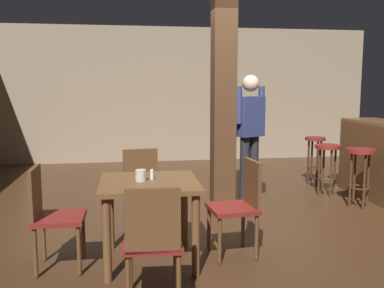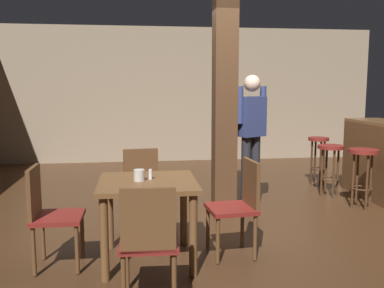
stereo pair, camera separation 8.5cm
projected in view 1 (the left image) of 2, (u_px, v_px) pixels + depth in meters
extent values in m
plane|color=#422816|center=(236.00, 227.00, 4.82)|extent=(10.80, 10.80, 0.00)
cube|color=gray|center=(184.00, 95.00, 9.05)|extent=(8.00, 0.10, 2.80)
cube|color=#4C301C|center=(223.00, 101.00, 5.34)|extent=(0.28, 0.28, 2.80)
cube|color=brown|center=(149.00, 183.00, 3.79)|extent=(0.86, 0.86, 0.04)
cylinder|color=brown|center=(184.00, 211.00, 4.24)|extent=(0.07, 0.07, 0.71)
cylinder|color=brown|center=(110.00, 214.00, 4.14)|extent=(0.07, 0.07, 0.71)
cylinder|color=brown|center=(196.00, 235.00, 3.54)|extent=(0.07, 0.07, 0.71)
cylinder|color=brown|center=(107.00, 240.00, 3.43)|extent=(0.07, 0.07, 0.71)
cube|color=maroon|center=(144.00, 193.00, 4.53)|extent=(0.47, 0.47, 0.04)
cube|color=brown|center=(141.00, 169.00, 4.68)|extent=(0.38, 0.08, 0.45)
cylinder|color=brown|center=(164.00, 217.00, 4.44)|extent=(0.04, 0.04, 0.43)
cylinder|color=brown|center=(130.00, 220.00, 4.35)|extent=(0.04, 0.04, 0.43)
cylinder|color=brown|center=(157.00, 208.00, 4.77)|extent=(0.04, 0.04, 0.43)
cylinder|color=brown|center=(126.00, 211.00, 4.68)|extent=(0.04, 0.04, 0.43)
cube|color=maroon|center=(59.00, 218.00, 3.68)|extent=(0.42, 0.42, 0.04)
cube|color=brown|center=(35.00, 194.00, 3.62)|extent=(0.04, 0.38, 0.45)
cylinder|color=brown|center=(83.00, 235.00, 3.91)|extent=(0.04, 0.04, 0.43)
cylinder|color=brown|center=(79.00, 250.00, 3.56)|extent=(0.04, 0.04, 0.43)
cylinder|color=brown|center=(44.00, 237.00, 3.86)|extent=(0.04, 0.04, 0.43)
cylinder|color=brown|center=(35.00, 252.00, 3.51)|extent=(0.04, 0.04, 0.43)
cube|color=maroon|center=(153.00, 243.00, 3.10)|extent=(0.44, 0.44, 0.04)
cube|color=brown|center=(153.00, 221.00, 2.88)|extent=(0.38, 0.05, 0.45)
cylinder|color=brown|center=(130.00, 263.00, 3.29)|extent=(0.04, 0.04, 0.43)
cylinder|color=brown|center=(175.00, 261.00, 3.32)|extent=(0.04, 0.04, 0.43)
cylinder|color=brown|center=(128.00, 284.00, 2.94)|extent=(0.04, 0.04, 0.43)
cylinder|color=brown|center=(179.00, 282.00, 2.98)|extent=(0.04, 0.04, 0.43)
cube|color=maroon|center=(232.00, 209.00, 3.97)|extent=(0.46, 0.46, 0.04)
cube|color=brown|center=(252.00, 184.00, 3.98)|extent=(0.07, 0.38, 0.45)
cylinder|color=brown|center=(220.00, 240.00, 3.79)|extent=(0.04, 0.04, 0.43)
cylinder|color=brown|center=(209.00, 227.00, 4.13)|extent=(0.04, 0.04, 0.43)
cylinder|color=brown|center=(257.00, 237.00, 3.87)|extent=(0.04, 0.04, 0.43)
cylinder|color=brown|center=(243.00, 225.00, 4.21)|extent=(0.04, 0.04, 0.43)
cylinder|color=beige|center=(141.00, 175.00, 3.77)|extent=(0.10, 0.10, 0.10)
cylinder|color=silver|center=(152.00, 174.00, 3.83)|extent=(0.03, 0.03, 0.09)
cube|color=navy|center=(250.00, 116.00, 5.40)|extent=(0.39, 0.33, 0.50)
sphere|color=beige|center=(251.00, 83.00, 5.34)|extent=(0.28, 0.28, 0.21)
cylinder|color=#232328|center=(254.00, 172.00, 5.54)|extent=(0.16, 0.16, 0.95)
cylinder|color=#232328|center=(244.00, 173.00, 5.45)|extent=(0.16, 0.16, 0.95)
cylinder|color=navy|center=(261.00, 104.00, 5.49)|extent=(0.11, 0.11, 0.46)
cylinder|color=navy|center=(239.00, 105.00, 5.26)|extent=(0.11, 0.11, 0.46)
cylinder|color=maroon|center=(361.00, 151.00, 5.54)|extent=(0.38, 0.38, 0.05)
torus|color=#422816|center=(359.00, 187.00, 5.61)|extent=(0.27, 0.27, 0.02)
cylinder|color=#422816|center=(354.00, 178.00, 5.71)|extent=(0.03, 0.03, 0.72)
cylinder|color=#422816|center=(364.00, 182.00, 5.47)|extent=(0.03, 0.03, 0.72)
cylinder|color=#422816|center=(368.00, 180.00, 5.61)|extent=(0.03, 0.03, 0.72)
cylinder|color=#422816|center=(350.00, 180.00, 5.58)|extent=(0.03, 0.03, 0.72)
cylinder|color=maroon|center=(328.00, 147.00, 6.15)|extent=(0.37, 0.37, 0.05)
torus|color=#422816|center=(327.00, 178.00, 6.21)|extent=(0.26, 0.26, 0.02)
cylinder|color=#422816|center=(323.00, 170.00, 6.32)|extent=(0.03, 0.03, 0.69)
cylinder|color=#422816|center=(331.00, 174.00, 6.08)|extent=(0.03, 0.03, 0.69)
cylinder|color=#422816|center=(335.00, 172.00, 6.22)|extent=(0.03, 0.03, 0.69)
cylinder|color=#422816|center=(319.00, 172.00, 6.18)|extent=(0.03, 0.03, 0.69)
cylinder|color=maroon|center=(315.00, 139.00, 6.87)|extent=(0.32, 0.32, 0.05)
torus|color=#382114|center=(314.00, 168.00, 6.94)|extent=(0.23, 0.23, 0.02)
cylinder|color=#382114|center=(312.00, 161.00, 7.03)|extent=(0.03, 0.03, 0.72)
cylinder|color=#382114|center=(317.00, 163.00, 6.82)|extent=(0.03, 0.03, 0.72)
cylinder|color=#382114|center=(320.00, 162.00, 6.94)|extent=(0.03, 0.03, 0.72)
cylinder|color=#382114|center=(308.00, 162.00, 6.91)|extent=(0.03, 0.03, 0.72)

